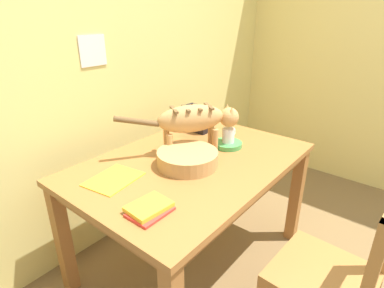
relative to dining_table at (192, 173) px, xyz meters
name	(u,v)px	position (x,y,z in m)	size (l,w,h in m)	color
wall_rear	(107,57)	(-0.02, 0.68, 0.60)	(4.21, 0.11, 2.50)	#E7D478
dining_table	(192,173)	(0.00, 0.00, 0.00)	(1.36, 0.93, 0.73)	#A26531
cat	(196,120)	(0.11, 0.06, 0.29)	(0.64, 0.44, 0.29)	tan
saucer_bowl	(228,144)	(0.29, -0.05, 0.10)	(0.18, 0.18, 0.03)	#439B4B
coffee_mug	(229,135)	(0.30, -0.05, 0.16)	(0.12, 0.08, 0.09)	white
magazine	(114,179)	(-0.43, 0.16, 0.09)	(0.26, 0.20, 0.01)	gold
book_stack	(149,209)	(-0.50, -0.18, 0.10)	(0.19, 0.16, 0.03)	red
wicker_basket	(188,158)	(-0.06, -0.02, 0.13)	(0.34, 0.34, 0.08)	tan
toaster	(197,118)	(0.41, 0.28, 0.17)	(0.12, 0.20, 0.18)	black
wooden_chair_near	(333,276)	(-0.05, -0.84, -0.20)	(0.44, 0.44, 0.92)	#A56C33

